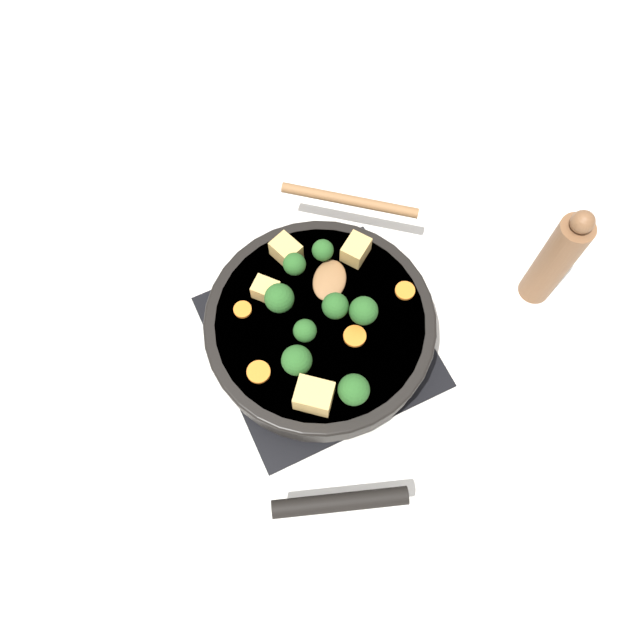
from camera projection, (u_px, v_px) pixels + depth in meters
ground_plane at (320, 342)px, 0.97m from camera, size 2.40×2.40×0.00m
front_burner_grate at (320, 339)px, 0.96m from camera, size 0.31×0.31×0.03m
skillet_pan at (320, 328)px, 0.92m from camera, size 0.34×0.45×0.06m
wooden_spoon at (341, 235)px, 0.94m from camera, size 0.22×0.23×0.02m
tofu_cube_center_large at (287, 250)px, 0.92m from camera, size 0.04×0.05×0.03m
tofu_cube_near_handle at (266, 290)px, 0.90m from camera, size 0.04×0.05×0.03m
tofu_cube_east_chunk at (356, 250)px, 0.92m from camera, size 0.05×0.05×0.03m
tofu_cube_west_chunk at (314, 396)px, 0.83m from camera, size 0.06×0.06×0.04m
broccoli_floret_near_spoon at (323, 251)px, 0.91m from camera, size 0.03×0.03×0.04m
broccoli_floret_center_top at (279, 298)px, 0.88m from camera, size 0.04×0.04×0.05m
broccoli_floret_east_rim at (334, 304)px, 0.88m from camera, size 0.04×0.04×0.05m
broccoli_floret_west_rim at (354, 390)px, 0.82m from camera, size 0.04×0.04×0.05m
broccoli_floret_north_edge at (297, 360)px, 0.84m from camera, size 0.04×0.04×0.05m
broccoli_floret_south_cluster at (305, 331)px, 0.86m from camera, size 0.03×0.03×0.04m
broccoli_floret_mid_floret at (295, 264)px, 0.90m from camera, size 0.03×0.03×0.04m
broccoli_floret_small_inner at (364, 311)px, 0.87m from camera, size 0.04×0.04×0.05m
carrot_slice_orange_thin at (355, 336)px, 0.88m from camera, size 0.03×0.03×0.01m
carrot_slice_near_center at (405, 291)px, 0.91m from camera, size 0.03×0.03×0.01m
carrot_slice_edge_slice at (243, 310)px, 0.90m from camera, size 0.03×0.03×0.01m
carrot_slice_under_broccoli at (259, 372)px, 0.86m from camera, size 0.03×0.03×0.01m
pepper_mill at (555, 259)px, 0.91m from camera, size 0.05×0.05×0.22m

